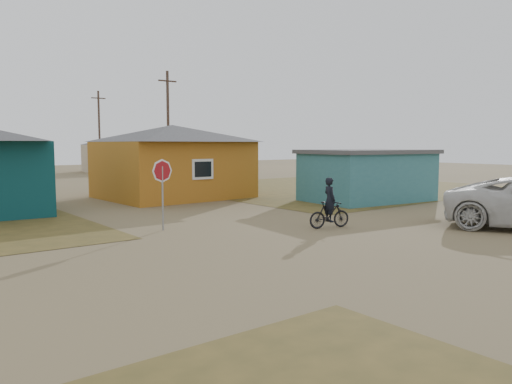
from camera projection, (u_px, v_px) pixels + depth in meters
ground at (329, 243)px, 14.52m from camera, size 120.00×120.00×0.00m
grass_ne at (334, 187)px, 33.29m from camera, size 20.00×18.00×0.00m
house_yellow at (173, 160)px, 26.85m from camera, size 7.72×6.76×3.90m
shed_turquoise at (367, 175)px, 25.30m from camera, size 6.71×4.93×2.60m
house_beige_east at (117, 154)px, 51.87m from camera, size 6.95×6.05×3.60m
utility_pole_near at (168, 126)px, 35.37m from camera, size 1.40×0.20×8.00m
utility_pole_far at (99, 131)px, 48.55m from camera, size 1.40×0.20×8.00m
stop_sign at (162, 178)px, 16.54m from camera, size 0.77×0.23×2.39m
cyclist at (330, 210)px, 17.11m from camera, size 1.61×0.82×1.75m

